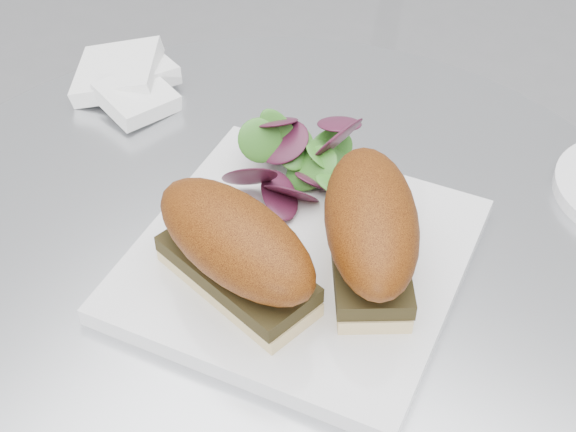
# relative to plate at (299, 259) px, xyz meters

# --- Properties ---
(table) EXTENTS (0.70, 0.70, 0.73)m
(table) POSITION_rel_plate_xyz_m (-0.02, -0.01, -0.25)
(table) COLOR silver
(table) RESTS_ON ground
(plate) EXTENTS (0.28, 0.28, 0.02)m
(plate) POSITION_rel_plate_xyz_m (0.00, 0.00, 0.00)
(plate) COLOR white
(plate) RESTS_ON table
(sandwich_left) EXTENTS (0.16, 0.10, 0.08)m
(sandwich_left) POSITION_rel_plate_xyz_m (-0.02, -0.06, 0.05)
(sandwich_left) COLOR #C8BB7D
(sandwich_left) RESTS_ON plate
(sandwich_right) EXTENTS (0.14, 0.17, 0.08)m
(sandwich_right) POSITION_rel_plate_xyz_m (0.05, 0.01, 0.05)
(sandwich_right) COLOR #C8BB7D
(sandwich_right) RESTS_ON plate
(salad) EXTENTS (0.12, 0.12, 0.05)m
(salad) POSITION_rel_plate_xyz_m (-0.04, 0.07, 0.03)
(salad) COLOR green
(salad) RESTS_ON plate
(napkin) EXTENTS (0.13, 0.13, 0.02)m
(napkin) POSITION_rel_plate_xyz_m (-0.27, 0.11, 0.00)
(napkin) COLOR white
(napkin) RESTS_ON table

